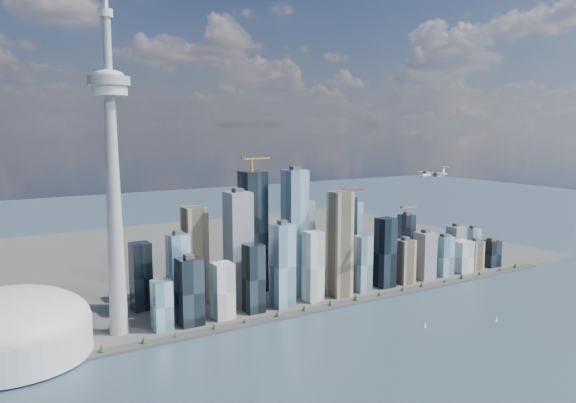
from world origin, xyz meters
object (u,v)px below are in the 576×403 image
dome_stadium (9,329)px  sailboat_east (425,325)px  sailboat_west (497,319)px  airplane (434,174)px  needle_tower (112,170)px

dome_stadium → sailboat_east: size_ratio=21.51×
dome_stadium → sailboat_west: size_ratio=23.24×
airplane → sailboat_west: 247.31m
needle_tower → sailboat_west: needle_tower is taller
sailboat_west → sailboat_east: size_ratio=0.93×
dome_stadium → sailboat_west: bearing=-19.8°
needle_tower → sailboat_east: size_ratio=59.21×
airplane → sailboat_west: (16.34, -124.19, -213.24)m
dome_stadium → airplane: (629.83, -108.88, 176.56)m
needle_tower → sailboat_east: needle_tower is taller
dome_stadium → sailboat_east: bearing=-20.0°
sailboat_east → needle_tower: bearing=128.6°
dome_stadium → airplane: airplane is taller
needle_tower → airplane: 504.44m
sailboat_west → airplane: bearing=86.9°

